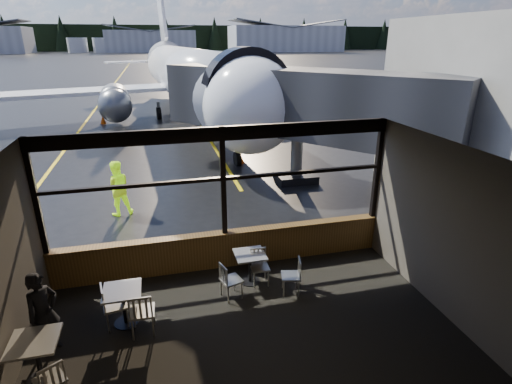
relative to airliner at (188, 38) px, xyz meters
name	(u,v)px	position (x,y,z in m)	size (l,w,h in m)	color
ground_plane	(154,58)	(-1.21, 100.08, -5.34)	(520.00, 520.00, 0.00)	black
carpet_floor	(255,350)	(-1.21, -22.92, -5.33)	(8.00, 6.00, 0.01)	black
ceiling	(255,166)	(-1.21, -22.92, -1.84)	(8.00, 6.00, 0.04)	#38332D
wall_right	(460,239)	(2.79, -22.92, -3.59)	(0.04, 6.00, 3.50)	#48423A
window_sill	(225,250)	(-1.21, -19.92, -4.89)	(8.00, 0.28, 0.90)	#543819
window_header	(222,133)	(-1.21, -19.92, -1.99)	(8.00, 0.18, 0.30)	black
mullion_left	(35,198)	(-5.16, -19.92, -3.14)	(0.12, 0.12, 2.60)	black
mullion_centre	(223,183)	(-1.21, -19.92, -3.14)	(0.12, 0.12, 2.60)	black
mullion_right	(377,170)	(2.74, -19.92, -3.14)	(0.12, 0.12, 2.60)	black
window_transom	(223,179)	(-1.21, -19.92, -3.04)	(8.00, 0.10, 0.08)	black
airliner	(188,38)	(0.00, 0.00, 0.00)	(29.13, 34.96, 10.68)	white
jet_bridge	(293,120)	(2.39, -14.42, -2.88)	(9.22, 11.27, 4.92)	#29292B
cafe_table_near	(250,268)	(-0.79, -20.77, -4.97)	(0.68, 0.68, 0.75)	#9A948E
cafe_table_mid	(124,307)	(-3.52, -21.57, -4.95)	(0.71, 0.71, 0.78)	#A5A097
cafe_table_left	(38,361)	(-4.79, -22.71, -4.93)	(0.74, 0.74, 0.81)	#9C9990
chair_near_e	(291,276)	(-0.02, -21.40, -4.92)	(0.46, 0.46, 0.84)	beige
chair_near_w	(231,280)	(-1.32, -21.25, -4.91)	(0.47, 0.47, 0.86)	beige
chair_near_n	(260,268)	(-0.59, -20.89, -4.92)	(0.46, 0.46, 0.85)	beige
chair_mid_s	(142,312)	(-3.16, -21.94, -4.86)	(0.52, 0.52, 0.96)	#AAA599
chair_mid_w	(115,305)	(-3.67, -21.58, -4.88)	(0.51, 0.51, 0.93)	#B9B3A7
chair_left_s	(50,381)	(-4.52, -23.21, -4.92)	(0.46, 0.46, 0.84)	beige
passenger	(43,313)	(-4.81, -21.98, -4.55)	(0.58, 0.38, 1.59)	black
ground_crew	(117,188)	(-3.97, -15.96, -4.46)	(0.86, 0.67, 1.77)	#BFF219
cone_nose	(240,157)	(0.99, -11.36, -5.07)	(0.39, 0.39, 0.55)	#FF4F08
cone_wing	(103,120)	(-5.98, -0.13, -5.07)	(0.39, 0.39, 0.54)	orange
terminal_annex	(502,112)	(8.79, -17.42, -2.34)	(5.00, 7.00, 6.00)	gray
hangar_mid	(151,40)	(-1.21, 165.08, -0.34)	(38.00, 15.00, 10.00)	silver
hangar_right	(285,38)	(58.79, 158.08, 0.66)	(50.00, 20.00, 12.00)	silver
fuel_tank_a	(78,45)	(-31.21, 162.08, -2.34)	(8.00, 8.00, 6.00)	silver
fuel_tank_b	(103,45)	(-21.21, 162.08, -2.34)	(8.00, 8.00, 6.00)	silver
fuel_tank_c	(127,45)	(-11.21, 162.08, -2.34)	(8.00, 8.00, 6.00)	silver
treeline	(150,38)	(-1.21, 190.08, 0.66)	(360.00, 3.00, 12.00)	black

